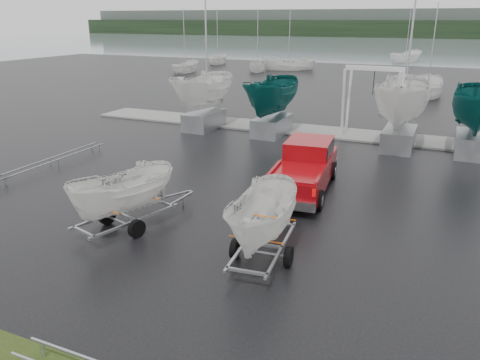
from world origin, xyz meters
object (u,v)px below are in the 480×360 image
pickup_truck (305,165)px  trailer_hitched (265,175)px  boat_hoist (373,92)px  trailer_parked (121,157)px

pickup_truck → trailer_hitched: trailer_hitched is taller
trailer_hitched → boat_hoist: bearing=83.2°
pickup_truck → trailer_hitched: 6.57m
trailer_hitched → trailer_parked: size_ratio=1.04×
boat_hoist → pickup_truck: bearing=-95.4°
pickup_truck → trailer_hitched: size_ratio=1.23×
trailer_parked → trailer_hitched: bearing=14.8°
trailer_hitched → trailer_parked: 4.96m
trailer_parked → boat_hoist: 17.22m
trailer_hitched → trailer_parked: trailer_hitched is taller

